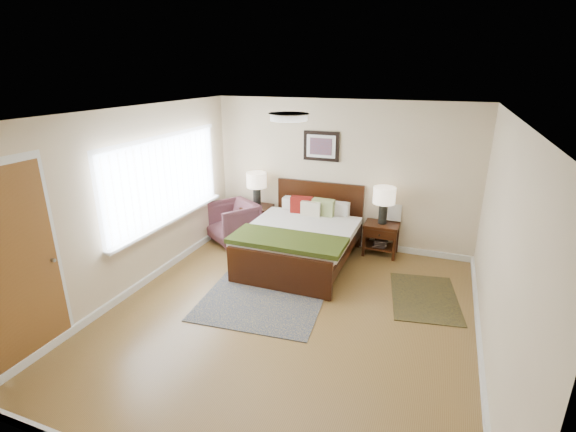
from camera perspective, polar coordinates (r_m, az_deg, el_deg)
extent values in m
plane|color=brown|center=(5.44, 0.10, -13.33)|extent=(5.00, 5.00, 0.00)
cube|color=beige|center=(7.18, 7.22, 5.61)|extent=(4.50, 0.04, 2.50)
cube|color=beige|center=(2.95, -18.19, -16.85)|extent=(4.50, 0.04, 2.50)
cube|color=beige|center=(6.02, -20.38, 1.81)|extent=(0.04, 5.00, 2.50)
cube|color=beige|center=(4.65, 27.10, -4.22)|extent=(0.04, 5.00, 2.50)
cube|color=white|center=(4.60, 0.11, 13.87)|extent=(4.50, 5.00, 0.02)
cube|color=silver|center=(6.48, -16.43, 4.84)|extent=(0.02, 2.72, 1.32)
cube|color=silver|center=(6.47, -16.32, 4.83)|extent=(0.01, 2.60, 1.20)
cube|color=silver|center=(6.63, -15.57, -0.46)|extent=(0.10, 2.72, 0.04)
cube|color=silver|center=(4.97, -33.12, -5.85)|extent=(0.01, 1.00, 2.18)
cube|color=brown|center=(4.98, -32.97, -6.29)|extent=(0.01, 0.90, 2.10)
cylinder|color=#999999|center=(5.18, -29.42, -5.29)|extent=(0.04, 0.04, 0.04)
cylinder|color=white|center=(4.60, 0.11, 13.38)|extent=(0.40, 0.40, 0.07)
cylinder|color=beige|center=(4.60, 0.11, 13.81)|extent=(0.44, 0.44, 0.01)
cube|color=black|center=(7.42, 4.30, 0.63)|extent=(1.55, 0.06, 1.08)
cube|color=black|center=(5.82, -1.38, -7.73)|extent=(1.55, 0.06, 0.54)
cube|color=black|center=(6.89, -3.98, -3.10)|extent=(0.06, 1.93, 0.17)
cube|color=black|center=(6.46, 8.00, -4.86)|extent=(0.06, 1.93, 0.17)
cube|color=beige|center=(6.59, 1.82, -2.97)|extent=(1.45, 1.91, 0.21)
cube|color=beige|center=(6.45, 1.54, -2.09)|extent=(1.63, 1.68, 0.10)
cube|color=#303F12|center=(5.98, -0.10, -3.36)|extent=(1.67, 0.70, 0.07)
cube|color=beige|center=(7.25, 1.22, 1.53)|extent=(0.48, 0.18, 0.25)
cube|color=beige|center=(7.06, 6.40, 0.91)|extent=(0.48, 0.18, 0.25)
cube|color=#620F0B|center=(7.09, 1.85, 1.43)|extent=(0.38, 0.17, 0.31)
cube|color=#808C51|center=(6.98, 4.86, 1.08)|extent=(0.38, 0.16, 0.31)
cube|color=beige|center=(6.97, 3.14, 0.91)|extent=(0.33, 0.13, 0.27)
cube|color=black|center=(7.14, 4.57, 9.49)|extent=(0.62, 0.03, 0.50)
cube|color=silver|center=(7.13, 4.52, 9.47)|extent=(0.50, 0.01, 0.38)
cube|color=#A52D23|center=(7.12, 4.50, 9.45)|extent=(0.38, 0.01, 0.28)
cube|color=black|center=(7.63, -4.23, 1.22)|extent=(0.50, 0.45, 0.05)
cube|color=black|center=(7.65, -6.28, -1.12)|extent=(0.05, 0.05, 0.55)
cube|color=black|center=(7.47, -3.27, -1.55)|extent=(0.05, 0.05, 0.55)
cube|color=black|center=(7.98, -5.02, -0.21)|extent=(0.05, 0.05, 0.55)
cube|color=black|center=(7.80, -2.11, -0.59)|extent=(0.05, 0.05, 0.55)
cube|color=black|center=(7.48, -4.88, 0.02)|extent=(0.44, 0.03, 0.14)
cube|color=black|center=(7.04, 12.72, -1.22)|extent=(0.55, 0.41, 0.05)
cube|color=black|center=(7.01, 10.35, -3.53)|extent=(0.05, 0.05, 0.50)
cube|color=black|center=(6.95, 14.34, -4.04)|extent=(0.05, 0.05, 0.50)
cube|color=black|center=(7.33, 10.88, -2.51)|extent=(0.05, 0.05, 0.50)
cube|color=black|center=(7.27, 14.69, -2.99)|extent=(0.05, 0.05, 0.50)
cube|color=black|center=(6.89, 12.41, -2.52)|extent=(0.49, 0.03, 0.14)
cube|color=black|center=(7.18, 12.49, -4.07)|extent=(0.49, 0.35, 0.03)
cube|color=black|center=(7.16, 12.51, -3.85)|extent=(0.20, 0.26, 0.03)
cube|color=black|center=(7.15, 12.53, -3.60)|extent=(0.20, 0.26, 0.03)
cube|color=black|center=(7.14, 12.55, -3.34)|extent=(0.20, 0.26, 0.03)
cube|color=black|center=(7.12, 12.57, -3.08)|extent=(0.20, 0.26, 0.03)
cylinder|color=black|center=(7.57, -4.26, 2.59)|extent=(0.14, 0.14, 0.32)
cylinder|color=black|center=(7.52, -4.30, 3.90)|extent=(0.02, 0.02, 0.06)
cylinder|color=beige|center=(7.48, -4.32, 4.93)|extent=(0.36, 0.36, 0.26)
cylinder|color=black|center=(6.97, 12.83, 0.24)|extent=(0.14, 0.14, 0.32)
cylinder|color=black|center=(6.92, 12.94, 1.65)|extent=(0.02, 0.02, 0.06)
cylinder|color=beige|center=(6.88, 13.03, 2.76)|extent=(0.36, 0.36, 0.26)
imported|color=brown|center=(7.53, -7.58, -0.82)|extent=(1.08, 1.08, 0.72)
cube|color=#0D1A43|center=(6.05, -2.33, -9.64)|extent=(1.78, 2.38, 0.01)
cube|color=black|center=(6.09, 18.16, -10.52)|extent=(1.07, 1.42, 0.01)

